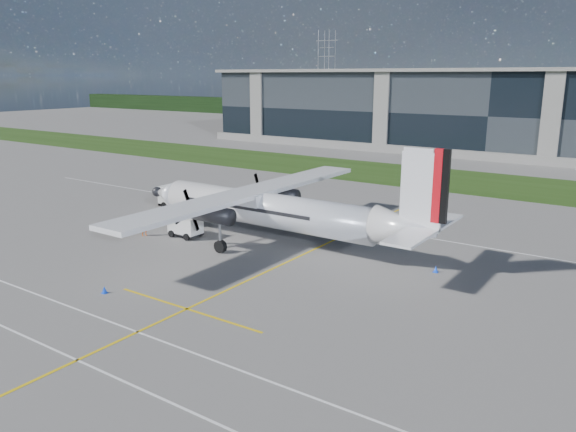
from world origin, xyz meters
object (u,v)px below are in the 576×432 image
at_px(safety_cone_fwd, 156,215).
at_px(safety_cone_portwing, 104,290).
at_px(fuel_tanker_truck, 182,198).
at_px(safety_cone_nose_stbd, 168,216).
at_px(safety_cone_nose_port, 152,221).
at_px(ground_crew_person, 144,225).
at_px(turboprop_aircraft, 276,191).
at_px(pylon_west, 326,74).
at_px(baggage_tug, 185,226).
at_px(safety_cone_tail, 436,269).

height_order(safety_cone_fwd, safety_cone_portwing, same).
distance_m(fuel_tanker_truck, safety_cone_portwing, 24.56).
bearing_deg(safety_cone_nose_stbd, safety_cone_nose_port, -87.48).
bearing_deg(ground_crew_person, turboprop_aircraft, -51.88).
height_order(ground_crew_person, safety_cone_nose_stbd, ground_crew_person).
bearing_deg(turboprop_aircraft, safety_cone_nose_port, -174.38).
height_order(fuel_tanker_truck, safety_cone_fwd, fuel_tanker_truck).
xyz_separation_m(pylon_west, safety_cone_nose_port, (64.92, -142.57, -14.75)).
relative_size(baggage_tug, safety_cone_nose_port, 6.36).
distance_m(baggage_tug, safety_cone_nose_stbd, 7.57).
xyz_separation_m(safety_cone_fwd, safety_cone_nose_stbd, (1.26, 0.48, 0.00)).
relative_size(fuel_tanker_truck, baggage_tug, 2.19).
bearing_deg(ground_crew_person, safety_cone_tail, -62.87).
height_order(pylon_west, safety_cone_tail, pylon_west).
height_order(safety_cone_nose_stbd, safety_cone_portwing, same).
distance_m(pylon_west, ground_crew_person, 161.69).
xyz_separation_m(turboprop_aircraft, fuel_tanker_truck, (-15.98, 4.60, -3.38)).
height_order(fuel_tanker_truck, safety_cone_portwing, fuel_tanker_truck).
relative_size(turboprop_aircraft, safety_cone_portwing, 62.50).
bearing_deg(safety_cone_nose_port, ground_crew_person, -50.03).
relative_size(pylon_west, fuel_tanker_truck, 4.31).
relative_size(ground_crew_person, safety_cone_portwing, 4.17).
bearing_deg(safety_cone_fwd, safety_cone_portwing, -52.01).
relative_size(turboprop_aircraft, safety_cone_fwd, 62.50).
distance_m(pylon_west, safety_cone_nose_stbd, 155.14).
bearing_deg(turboprop_aircraft, pylon_west, 119.31).
height_order(safety_cone_tail, safety_cone_portwing, same).
xyz_separation_m(safety_cone_tail, safety_cone_portwing, (-17.03, -16.79, 0.00)).
distance_m(ground_crew_person, safety_cone_fwd, 6.99).
bearing_deg(safety_cone_fwd, safety_cone_nose_stbd, 20.80).
bearing_deg(baggage_tug, safety_cone_nose_port, 165.98).
bearing_deg(safety_cone_nose_port, safety_cone_portwing, -51.71).
xyz_separation_m(ground_crew_person, safety_cone_tail, (25.65, 5.65, -0.79)).
height_order(fuel_tanker_truck, safety_cone_tail, fuel_tanker_truck).
bearing_deg(safety_cone_portwing, pylon_west, 115.94).
relative_size(baggage_tug, safety_cone_tail, 6.36).
xyz_separation_m(pylon_west, baggage_tug, (71.22, -144.15, -14.05)).
xyz_separation_m(ground_crew_person, safety_cone_fwd, (-4.32, 5.43, -0.79)).
relative_size(safety_cone_fwd, safety_cone_nose_port, 1.00).
bearing_deg(fuel_tanker_truck, safety_cone_nose_port, -74.66).
bearing_deg(safety_cone_fwd, fuel_tanker_truck, 93.87).
bearing_deg(baggage_tug, safety_cone_portwing, -68.05).
bearing_deg(safety_cone_tail, pylon_west, 123.66).
xyz_separation_m(pylon_west, turboprop_aircraft, (79.25, -141.17, -10.31)).
bearing_deg(safety_cone_fwd, baggage_tug, -24.44).
height_order(baggage_tug, safety_cone_tail, baggage_tug).
height_order(pylon_west, safety_cone_nose_stbd, pylon_west).
bearing_deg(safety_cone_nose_stbd, safety_cone_tail, -0.53).
bearing_deg(safety_cone_fwd, turboprop_aircraft, -1.84).
height_order(pylon_west, safety_cone_nose_port, pylon_west).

